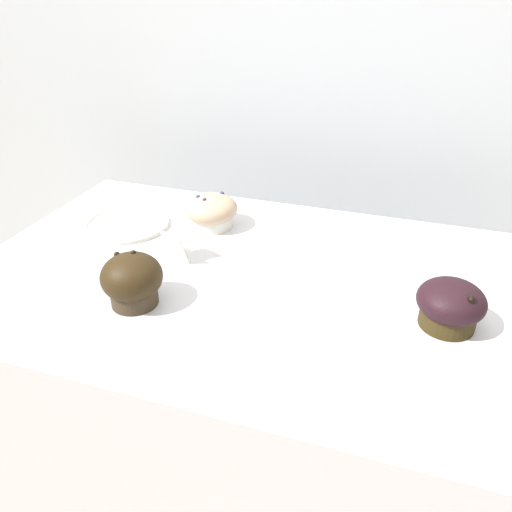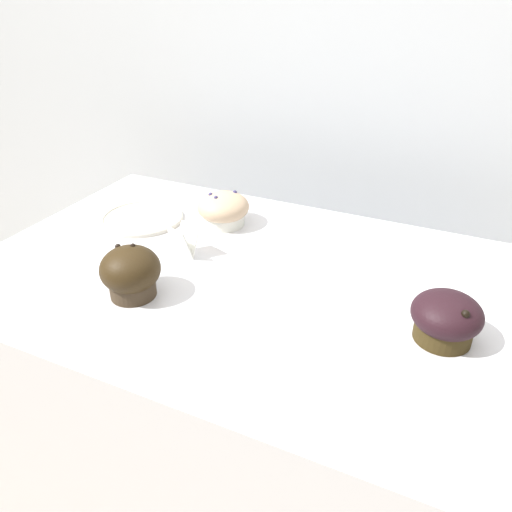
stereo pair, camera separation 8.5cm
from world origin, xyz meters
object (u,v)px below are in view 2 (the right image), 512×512
(muffin_back_left, at_px, (223,209))
(muffin_back_right, at_px, (446,318))
(muffin_front_center, at_px, (131,273))
(serving_plate, at_px, (142,218))

(muffin_back_left, height_order, muffin_back_right, muffin_back_right)
(muffin_front_center, distance_m, muffin_back_left, 0.30)
(muffin_front_center, bearing_deg, muffin_back_right, 11.46)
(muffin_back_left, xyz_separation_m, muffin_back_right, (0.47, -0.20, 0.00))
(muffin_back_right, bearing_deg, muffin_back_left, 156.72)
(serving_plate, bearing_deg, muffin_front_center, -56.60)
(muffin_back_right, height_order, serving_plate, muffin_back_right)
(muffin_back_left, distance_m, serving_plate, 0.18)
(muffin_back_right, bearing_deg, serving_plate, 167.18)
(muffin_back_left, relative_size, serving_plate, 0.62)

